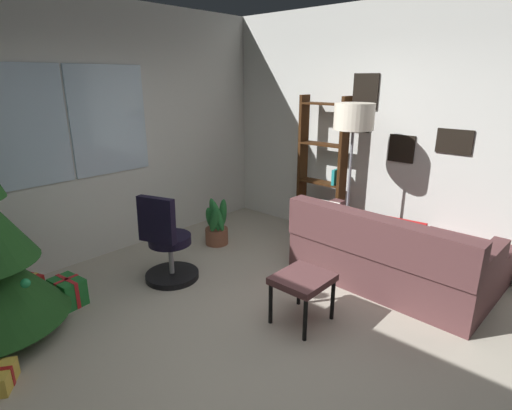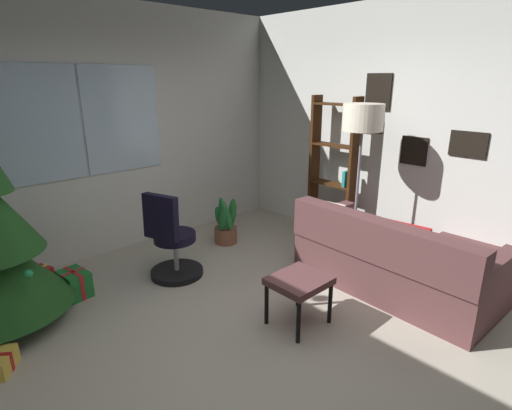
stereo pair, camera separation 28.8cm
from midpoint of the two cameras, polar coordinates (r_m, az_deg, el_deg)
ground_plane at (r=3.50m, az=0.03°, el=-19.03°), size 4.65×5.11×0.10m
wall_back_with_windows at (r=4.97m, az=-23.28°, el=9.37°), size 4.65×0.12×2.87m
wall_right_with_frames at (r=4.87m, az=19.41°, el=9.59°), size 0.12×5.11×2.87m
couch at (r=4.35m, az=18.39°, el=-7.03°), size 1.60×1.96×0.82m
footstool at (r=3.48m, az=4.27°, el=-10.96°), size 0.47×0.42×0.44m
gift_box_red at (r=4.49m, az=-31.44°, el=-10.41°), size 0.31×0.27×0.26m
gift_box_green at (r=4.28m, az=-26.99°, el=-10.95°), size 0.26×0.33×0.26m
office_chair at (r=4.27m, az=-14.44°, el=-6.02°), size 0.57×0.56×0.95m
bookshelf at (r=5.22m, az=7.76°, el=3.73°), size 0.18×0.64×1.83m
floor_lamp at (r=4.46m, az=11.89°, el=11.06°), size 0.43×0.43×1.78m
potted_plant at (r=5.10m, az=-7.27°, el=-2.99°), size 0.38×0.36×0.63m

